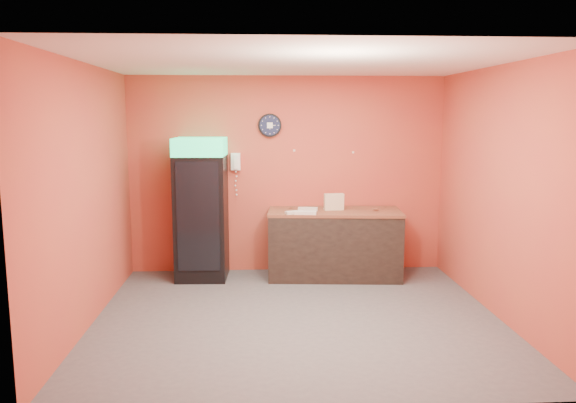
{
  "coord_description": "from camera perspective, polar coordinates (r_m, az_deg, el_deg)",
  "views": [
    {
      "loc": [
        -0.45,
        -6.02,
        2.25
      ],
      "look_at": [
        -0.07,
        0.6,
        1.23
      ],
      "focal_mm": 35.0,
      "sensor_mm": 36.0,
      "label": 1
    }
  ],
  "objects": [
    {
      "name": "wrapped_sandwich_right",
      "position": [
        7.77,
        2.03,
        -0.76
      ],
      "size": [
        0.28,
        0.14,
        0.04
      ],
      "primitive_type": "cube",
      "rotation": [
        0.0,
        0.0,
        -0.15
      ],
      "color": "silver",
      "rests_on": "butcher_paper"
    },
    {
      "name": "floor",
      "position": [
        6.44,
        0.95,
        -11.67
      ],
      "size": [
        4.5,
        4.5,
        0.0
      ],
      "primitive_type": "plane",
      "color": "#47474C",
      "rests_on": "ground"
    },
    {
      "name": "ceiling",
      "position": [
        6.06,
        1.02,
        13.98
      ],
      "size": [
        4.5,
        4.0,
        0.02
      ],
      "primitive_type": "cube",
      "color": "white",
      "rests_on": "back_wall"
    },
    {
      "name": "beverage_cooler",
      "position": [
        7.77,
        -8.8,
        -0.95
      ],
      "size": [
        0.71,
        0.72,
        1.95
      ],
      "rotation": [
        0.0,
        0.0,
        -0.04
      ],
      "color": "black",
      "rests_on": "floor"
    },
    {
      "name": "back_wall",
      "position": [
        8.07,
        -0.08,
        2.73
      ],
      "size": [
        4.5,
        0.02,
        2.8
      ],
      "primitive_type": "cube",
      "color": "#B94E34",
      "rests_on": "floor"
    },
    {
      "name": "prep_counter",
      "position": [
        7.9,
        4.71,
        -4.41
      ],
      "size": [
        1.87,
        0.94,
        0.9
      ],
      "primitive_type": "cube",
      "rotation": [
        0.0,
        0.0,
        -0.08
      ],
      "color": "black",
      "rests_on": "floor"
    },
    {
      "name": "left_wall",
      "position": [
        6.34,
        -19.75,
        0.55
      ],
      "size": [
        0.02,
        4.0,
        2.8
      ],
      "primitive_type": "cube",
      "color": "#B94E34",
      "rests_on": "floor"
    },
    {
      "name": "sub_roll_stack",
      "position": [
        7.8,
        4.69,
        -0.04
      ],
      "size": [
        0.28,
        0.12,
        0.23
      ],
      "rotation": [
        0.0,
        0.0,
        0.11
      ],
      "color": "beige",
      "rests_on": "butcher_paper"
    },
    {
      "name": "kitchen_tool",
      "position": [
        7.85,
        4.84,
        -0.57
      ],
      "size": [
        0.07,
        0.07,
        0.07
      ],
      "primitive_type": "cylinder",
      "color": "silver",
      "rests_on": "butcher_paper"
    },
    {
      "name": "wrapped_sandwich_mid",
      "position": [
        7.46,
        1.76,
        -1.14
      ],
      "size": [
        0.3,
        0.15,
        0.04
      ],
      "primitive_type": "cube",
      "rotation": [
        0.0,
        0.0,
        -0.14
      ],
      "color": "silver",
      "rests_on": "butcher_paper"
    },
    {
      "name": "wrapped_sandwich_left",
      "position": [
        7.5,
        0.68,
        -1.11
      ],
      "size": [
        0.27,
        0.17,
        0.04
      ],
      "primitive_type": "cube",
      "rotation": [
        0.0,
        0.0,
        0.33
      ],
      "color": "silver",
      "rests_on": "butcher_paper"
    },
    {
      "name": "right_wall",
      "position": [
        6.65,
        20.7,
        0.87
      ],
      "size": [
        0.02,
        4.0,
        2.8
      ],
      "primitive_type": "cube",
      "color": "#B94E34",
      "rests_on": "floor"
    },
    {
      "name": "butcher_paper",
      "position": [
        7.81,
        4.76,
        -1.03
      ],
      "size": [
        1.89,
        0.97,
        0.04
      ],
      "primitive_type": "cube",
      "rotation": [
        0.0,
        0.0,
        -0.09
      ],
      "color": "brown",
      "rests_on": "prep_counter"
    },
    {
      "name": "wall_phone",
      "position": [
        8.0,
        -5.34,
        4.05
      ],
      "size": [
        0.13,
        0.11,
        0.24
      ],
      "color": "white",
      "rests_on": "back_wall"
    },
    {
      "name": "wall_clock",
      "position": [
        7.99,
        -1.86,
        7.74
      ],
      "size": [
        0.33,
        0.06,
        0.33
      ],
      "color": "black",
      "rests_on": "back_wall"
    }
  ]
}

